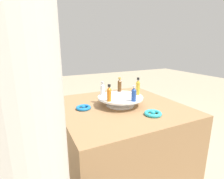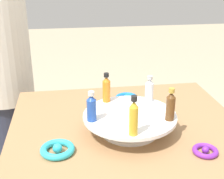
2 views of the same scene
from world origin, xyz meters
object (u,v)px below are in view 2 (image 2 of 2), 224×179
Objects in this scene: bottle_orange at (106,89)px; ribbon_bow_purple at (205,151)px; person_figure at (4,73)px; bottle_blue at (91,107)px; bottle_brown at (171,106)px; bottle_clear at (149,90)px; bottle_gold at (134,117)px; display_stand at (130,120)px; ribbon_bow_blue at (127,98)px; ribbon_bow_teal at (57,149)px.

bottle_orange is 0.40m from ribbon_bow_purple.
bottle_blue is at bearing -8.93° from person_figure.
bottle_orange is 0.25m from bottle_brown.
bottle_brown is at bearing 3.46° from person_figure.
ribbon_bow_purple is at bearing -156.96° from bottle_clear.
bottle_orange is 0.07× the size of person_figure.
ribbon_bow_purple is at bearing -98.47° from bottle_gold.
bottle_orange and bottle_brown have the same top height.
bottle_blue is at bearing 82.59° from bottle_brown.
bottle_gold is at bearing 172.59° from display_stand.
ribbon_bow_purple is at bearing -136.60° from bottle_orange.
person_figure reaches higher than ribbon_bow_blue.
person_figure is (0.52, 0.61, -0.08)m from bottle_clear.
bottle_gold is at bearing 118.59° from bottle_brown.
bottle_brown is 1.03× the size of ribbon_bow_teal.
bottle_orange is 0.88× the size of bottle_gold.
bottle_brown reaches higher than ribbon_bow_purple.
bottle_clear is at bearing -162.72° from ribbon_bow_blue.
bottle_gold is at bearing 154.59° from bottle_clear.
bottle_blue is at bearing 154.59° from bottle_orange.
bottle_orange is at bearing 82.59° from bottle_clear.
ribbon_bow_blue is 0.66m from person_figure.
bottle_clear is at bearing -60.50° from ribbon_bow_teal.
bottle_orange is at bearing -25.41° from bottle_blue.
bottle_clear is 0.96× the size of bottle_blue.
ribbon_bow_purple is at bearing -99.11° from ribbon_bow_teal.
bottle_gold reaches higher than ribbon_bow_purple.
ribbon_bow_blue is at bearing -36.69° from bottle_orange.
bottle_orange reaches higher than bottle_clear.
ribbon_bow_teal is (0.04, 0.23, -0.11)m from bottle_gold.
bottle_blue is 0.35m from ribbon_bow_blue.
bottle_orange is (0.02, 0.16, 0.01)m from bottle_clear.
bottle_gold is 1.60× the size of ribbon_bow_purple.
bottle_clear is 0.25m from bottle_blue.
bottle_orange reaches higher than ribbon_bow_purple.
person_figure reaches higher than bottle_gold.
display_stand is at bearing 136.59° from bottle_clear.
ribbon_bow_teal is at bearing 110.89° from display_stand.
display_stand reaches higher than ribbon_bow_blue.
bottle_clear is 0.16m from bottle_orange.
bottle_clear is at bearing -25.41° from bottle_gold.
ribbon_bow_blue reaches higher than ribbon_bow_purple.
bottle_orange is 0.21m from ribbon_bow_blue.
bottle_brown is (0.07, -0.14, -0.01)m from bottle_gold.
bottle_orange is 0.30m from ribbon_bow_teal.
display_stand is 0.16m from bottle_gold.
bottle_blue is 0.16m from bottle_gold.
bottle_blue reaches higher than ribbon_bow_blue.
bottle_gold reaches higher than ribbon_bow_blue.
bottle_orange is 1.11× the size of ribbon_bow_blue.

